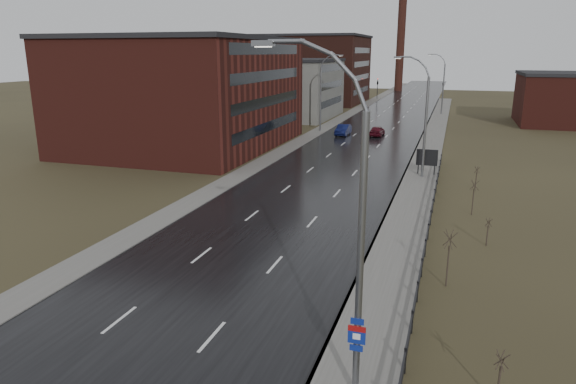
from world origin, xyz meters
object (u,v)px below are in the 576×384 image
Objects in this scene: streetlight_main at (351,234)px; billboard at (427,158)px; car_far at (377,131)px; car_near at (343,130)px.

streetlight_main reaches higher than billboard.
car_far is at bearing 109.63° from billboard.
billboard is 0.61× the size of car_far.
car_far is at bearing 97.41° from streetlight_main.
streetlight_main is 2.62× the size of car_near.
billboard is 0.57× the size of car_near.
streetlight_main is 35.35m from billboard.
billboard reaches higher than car_near.
car_near is 1.07× the size of car_far.
billboard is 25.73m from car_near.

